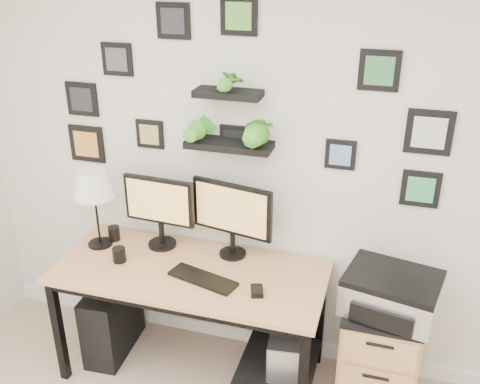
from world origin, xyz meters
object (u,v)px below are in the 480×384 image
(desk, at_px, (198,285))
(monitor_right, at_px, (232,214))
(file_cabinet, at_px, (378,352))
(pc_tower_grey, at_px, (286,356))
(printer, at_px, (391,293))
(mug, at_px, (119,255))
(pc_tower_black, at_px, (113,318))
(monitor_left, at_px, (159,207))
(table_lamp, at_px, (93,186))

(desk, relative_size, monitor_right, 3.12)
(desk, xyz_separation_m, file_cabinet, (1.08, 0.06, -0.29))
(pc_tower_grey, xyz_separation_m, printer, (0.55, 0.01, 0.56))
(mug, xyz_separation_m, pc_tower_black, (-0.14, 0.06, -0.55))
(monitor_left, height_order, mug, monitor_left)
(pc_tower_black, height_order, file_cabinet, file_cabinet)
(monitor_right, xyz_separation_m, pc_tower_black, (-0.77, -0.20, -0.79))
(table_lamp, relative_size, pc_tower_grey, 1.12)
(desk, bearing_deg, pc_tower_black, -179.42)
(table_lamp, bearing_deg, monitor_left, 14.29)
(file_cabinet, bearing_deg, printer, -55.69)
(file_cabinet, distance_m, printer, 0.45)
(pc_tower_grey, bearing_deg, mug, -176.04)
(file_cabinet, relative_size, printer, 1.22)
(monitor_right, relative_size, pc_tower_black, 1.04)
(pc_tower_black, bearing_deg, mug, -26.69)
(monitor_left, xyz_separation_m, printer, (1.42, -0.16, -0.24))
(monitor_right, xyz_separation_m, table_lamp, (-0.85, -0.12, 0.13))
(desk, xyz_separation_m, printer, (1.11, 0.02, 0.16))
(table_lamp, bearing_deg, monitor_right, 7.85)
(monitor_right, bearing_deg, printer, -10.44)
(desk, xyz_separation_m, monitor_left, (-0.31, 0.18, 0.40))
(pc_tower_black, bearing_deg, desk, -2.57)
(mug, bearing_deg, monitor_right, 22.43)
(monitor_left, height_order, monitor_right, monitor_right)
(pc_tower_black, bearing_deg, table_lamp, 128.82)
(pc_tower_grey, bearing_deg, file_cabinet, 5.78)
(mug, height_order, printer, printer)
(pc_tower_grey, height_order, printer, printer)
(monitor_left, distance_m, monitor_right, 0.46)
(monitor_right, bearing_deg, monitor_left, -177.63)
(table_lamp, distance_m, pc_tower_black, 0.92)
(pc_tower_grey, xyz_separation_m, file_cabinet, (0.53, 0.05, 0.12))
(monitor_left, bearing_deg, desk, -29.68)
(pc_tower_black, xyz_separation_m, pc_tower_grey, (1.17, 0.01, -0.03))
(file_cabinet, bearing_deg, mug, -175.42)
(monitor_left, relative_size, pc_tower_black, 0.95)
(desk, height_order, printer, printer)
(monitor_right, height_order, mug, monitor_right)
(monitor_left, bearing_deg, mug, -124.96)
(printer, bearing_deg, pc_tower_black, -179.18)
(table_lamp, relative_size, mug, 5.70)
(pc_tower_black, bearing_deg, file_cabinet, -0.98)
(desk, height_order, pc_tower_black, desk)
(monitor_left, distance_m, table_lamp, 0.42)
(table_lamp, height_order, printer, table_lamp)
(monitor_left, relative_size, pc_tower_grey, 1.02)
(mug, bearing_deg, printer, 3.07)
(monitor_left, xyz_separation_m, mug, (-0.17, -0.24, -0.23))
(monitor_left, xyz_separation_m, table_lamp, (-0.38, -0.10, 0.14))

